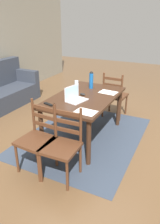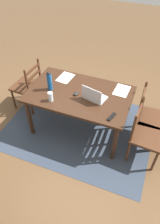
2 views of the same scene
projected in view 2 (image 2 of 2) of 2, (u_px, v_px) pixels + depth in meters
name	position (u px, v px, depth m)	size (l,w,h in m)	color
ground_plane	(79.00, 127.00, 3.72)	(14.00, 14.00, 0.00)	brown
area_rug	(79.00, 127.00, 3.71)	(2.43, 1.87, 0.01)	#333D4C
dining_table	(79.00, 98.00, 3.26)	(1.55, 0.95, 0.76)	#382114
chair_left_near	(149.00, 117.00, 3.24)	(0.45, 0.45, 0.95)	#4C2B19
chair_left_far	(145.00, 135.00, 2.99)	(0.47, 0.47, 0.95)	#4C2B19
chair_right_near	(28.00, 86.00, 3.80)	(0.46, 0.46, 0.95)	#4C2B19
laptop	(93.00, 96.00, 3.05)	(0.36, 0.29, 0.23)	silver
water_bottle	(49.00, 81.00, 3.15)	(0.07, 0.07, 0.31)	#145199
drinking_glass	(51.00, 97.00, 3.02)	(0.07, 0.07, 0.14)	silver
computer_mouse	(76.00, 94.00, 3.16)	(0.06, 0.10, 0.03)	black
tv_remote	(112.00, 117.00, 2.82)	(0.04, 0.17, 0.02)	black
paper_stack_left	(65.00, 78.00, 3.48)	(0.21, 0.30, 0.00)	white
paper_stack_right	(122.00, 90.00, 3.23)	(0.21, 0.30, 0.00)	white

